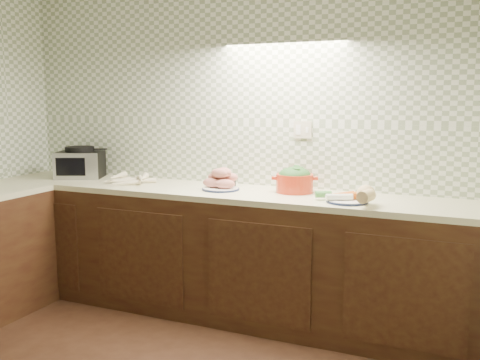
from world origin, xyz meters
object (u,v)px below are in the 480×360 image
at_px(veg_plate, 355,196).
at_px(sweet_potato_plate, 221,181).
at_px(dutch_oven, 295,180).
at_px(parsnip_pile, 134,180).
at_px(onion_bowl, 225,181).
at_px(toaster_oven, 80,163).

bearing_deg(veg_plate, sweet_potato_plate, 172.82).
height_order(sweet_potato_plate, dutch_oven, dutch_oven).
height_order(parsnip_pile, veg_plate, veg_plate).
bearing_deg(sweet_potato_plate, onion_bowl, 101.60).
bearing_deg(sweet_potato_plate, dutch_oven, 11.76).
xyz_separation_m(toaster_oven, onion_bowl, (1.28, 0.05, -0.08)).
distance_m(onion_bowl, veg_plate, 1.02).
xyz_separation_m(sweet_potato_plate, onion_bowl, (-0.02, 0.12, -0.02)).
bearing_deg(onion_bowl, parsnip_pile, -169.65).
distance_m(toaster_oven, dutch_oven, 1.81).
bearing_deg(parsnip_pile, onion_bowl, 10.35).
height_order(toaster_oven, sweet_potato_plate, toaster_oven).
xyz_separation_m(parsnip_pile, sweet_potato_plate, (0.73, 0.01, 0.03)).
bearing_deg(onion_bowl, toaster_oven, -177.80).
bearing_deg(parsnip_pile, veg_plate, -3.83).
bearing_deg(veg_plate, toaster_oven, 175.15).
height_order(parsnip_pile, dutch_oven, dutch_oven).
distance_m(sweet_potato_plate, dutch_oven, 0.52).
bearing_deg(parsnip_pile, toaster_oven, 172.17).
relative_size(toaster_oven, onion_bowl, 2.94).
bearing_deg(toaster_oven, dutch_oven, -22.82).
xyz_separation_m(parsnip_pile, dutch_oven, (1.23, 0.11, 0.06)).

